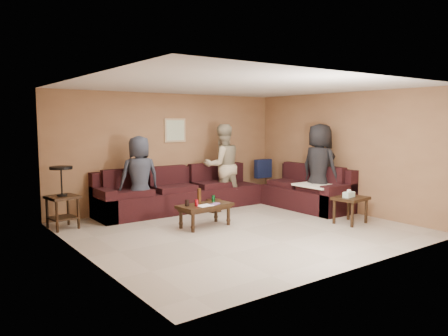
% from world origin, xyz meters
% --- Properties ---
extents(room, '(5.60, 5.50, 2.50)m').
position_xyz_m(room, '(0.00, 0.00, 1.66)').
color(room, '#B8AD9C').
rests_on(room, ground).
extents(sectional_sofa, '(4.65, 2.90, 0.97)m').
position_xyz_m(sectional_sofa, '(0.81, 1.52, 0.33)').
color(sectional_sofa, black).
rests_on(sectional_sofa, ground).
extents(coffee_table, '(1.03, 0.57, 0.69)m').
position_xyz_m(coffee_table, '(-0.41, 0.53, 0.35)').
color(coffee_table, black).
rests_on(coffee_table, ground).
extents(end_table_left, '(0.56, 0.56, 1.11)m').
position_xyz_m(end_table_left, '(-2.53, 1.90, 0.58)').
color(end_table_left, black).
rests_on(end_table_left, ground).
extents(side_table_right, '(0.66, 0.56, 0.65)m').
position_xyz_m(side_table_right, '(1.92, -0.85, 0.43)').
color(side_table_right, black).
rests_on(side_table_right, ground).
extents(waste_bin, '(0.26, 0.26, 0.27)m').
position_xyz_m(waste_bin, '(0.45, 1.50, 0.14)').
color(waste_bin, black).
rests_on(waste_bin, ground).
extents(wall_art, '(0.52, 0.04, 0.52)m').
position_xyz_m(wall_art, '(0.10, 2.48, 1.70)').
color(wall_art, tan).
rests_on(wall_art, ground).
extents(person_left, '(0.84, 0.60, 1.62)m').
position_xyz_m(person_left, '(-1.05, 1.89, 0.81)').
color(person_left, '#292E3A').
rests_on(person_left, ground).
extents(person_middle, '(0.99, 0.83, 1.83)m').
position_xyz_m(person_middle, '(0.96, 1.89, 0.92)').
color(person_middle, tan).
rests_on(person_middle, ground).
extents(person_right, '(0.61, 0.92, 1.85)m').
position_xyz_m(person_right, '(2.34, 0.29, 0.93)').
color(person_right, black).
rests_on(person_right, ground).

